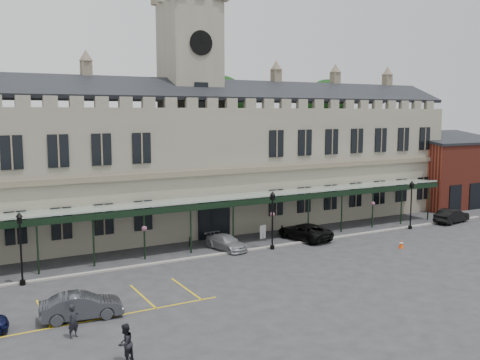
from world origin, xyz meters
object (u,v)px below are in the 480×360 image
lamp_post_left (20,242)px  person_a (73,321)px  lamp_post_right (411,200)px  car_taxi (226,242)px  car_right_b (452,216)px  car_left_b (81,306)px  person_b (125,343)px  traffic_cone (401,244)px  car_van (304,231)px  station_building (191,164)px  lamp_post_mid (272,215)px  clock_tower (190,97)px  sign_board (263,232)px

lamp_post_left → person_a: lamp_post_left is taller
lamp_post_left → lamp_post_right: size_ratio=1.03×
car_taxi → car_right_b: bearing=-14.8°
lamp_post_right → car_left_b: bearing=-167.2°
car_right_b → person_b: bearing=99.7°
traffic_cone → car_left_b: 27.83m
traffic_cone → lamp_post_left: bearing=169.9°
traffic_cone → car_van: 8.57m
station_building → traffic_cone: station_building is taller
car_left_b → lamp_post_right: bearing=-69.9°
station_building → car_van: size_ratio=11.06×
lamp_post_mid → station_building: bearing=103.1°
station_building → car_right_b: station_building is taller
lamp_post_right → car_right_b: bearing=0.1°
lamp_post_right → car_taxi: size_ratio=1.12×
person_a → lamp_post_right: bearing=-6.6°
lamp_post_mid → person_a: lamp_post_mid is taller
lamp_post_left → car_van: 24.49m
station_building → clock_tower: 6.64m
car_taxi → station_building: bearing=73.3°
sign_board → car_right_b: bearing=-23.1°
sign_board → car_right_b: size_ratio=0.27×
lamp_post_right → car_van: lamp_post_right is taller
lamp_post_left → car_right_b: (42.35, -0.22, -2.22)m
lamp_post_right → car_van: (-11.92, 1.53, -2.15)m
person_b → car_van: bearing=-179.0°
car_right_b → person_b: 42.12m
station_building → lamp_post_mid: bearing=-76.9°
car_taxi → lamp_post_left: bearing=174.6°
lamp_post_mid → car_van: size_ratio=0.92×
lamp_post_mid → car_left_b: bearing=-156.3°
traffic_cone → sign_board: 12.27m
station_building → person_b: bearing=-120.2°
person_a → person_b: bearing=-92.1°
lamp_post_mid → car_right_b: (22.45, -0.02, -2.22)m
person_b → traffic_cone: bearing=163.6°
station_building → traffic_cone: size_ratio=85.16×
station_building → lamp_post_mid: station_building is taller
lamp_post_left → lamp_post_mid: size_ratio=1.00×
car_van → person_a: bearing=16.9°
car_van → clock_tower: bearing=-63.7°
sign_board → car_right_b: (21.14, -3.67, 0.14)m
car_taxi → lamp_post_right: bearing=-16.0°
traffic_cone → person_a: person_a is taller
station_building → traffic_cone: (12.46, -16.09, -6.12)m
lamp_post_mid → sign_board: 4.54m
lamp_post_right → car_van: size_ratio=0.90×
car_taxi → car_right_b: car_right_b is taller
station_building → lamp_post_right: bearing=-30.2°
car_taxi → clock_tower: bearing=73.3°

